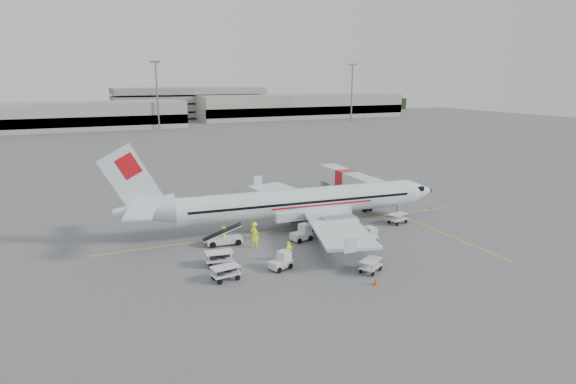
# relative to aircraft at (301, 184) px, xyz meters

# --- Properties ---
(ground) EXTENTS (360.00, 360.00, 0.00)m
(ground) POSITION_rel_aircraft_xyz_m (-0.76, -0.00, -5.12)
(ground) COLOR #56595B
(stripe_lead) EXTENTS (44.00, 0.20, 0.01)m
(stripe_lead) POSITION_rel_aircraft_xyz_m (-0.76, -0.00, -5.12)
(stripe_lead) COLOR yellow
(stripe_lead) RESTS_ON ground
(stripe_cross) EXTENTS (0.20, 20.00, 0.01)m
(stripe_cross) POSITION_rel_aircraft_xyz_m (13.24, -8.00, -5.12)
(stripe_cross) COLOR yellow
(stripe_cross) RESTS_ON ground
(terminal_west) EXTENTS (110.00, 22.00, 9.00)m
(terminal_west) POSITION_rel_aircraft_xyz_m (-40.76, 130.00, -0.62)
(terminal_west) COLOR gray
(terminal_west) RESTS_ON ground
(terminal_east) EXTENTS (90.00, 26.00, 10.00)m
(terminal_east) POSITION_rel_aircraft_xyz_m (69.24, 145.00, -0.12)
(terminal_east) COLOR gray
(terminal_east) RESTS_ON ground
(parking_garage) EXTENTS (62.00, 24.00, 14.00)m
(parking_garage) POSITION_rel_aircraft_xyz_m (24.24, 160.00, 1.88)
(parking_garage) COLOR slate
(parking_garage) RESTS_ON ground
(treeline) EXTENTS (300.00, 3.00, 6.00)m
(treeline) POSITION_rel_aircraft_xyz_m (-0.76, 175.00, -2.12)
(treeline) COLOR black
(treeline) RESTS_ON ground
(mast_center) EXTENTS (3.20, 1.20, 22.00)m
(mast_center) POSITION_rel_aircraft_xyz_m (4.24, 118.00, 5.88)
(mast_center) COLOR slate
(mast_center) RESTS_ON ground
(mast_east) EXTENTS (3.20, 1.20, 22.00)m
(mast_east) POSITION_rel_aircraft_xyz_m (79.24, 118.00, 5.88)
(mast_east) COLOR slate
(mast_east) RESTS_ON ground
(aircraft) EXTENTS (39.47, 32.12, 10.25)m
(aircraft) POSITION_rel_aircraft_xyz_m (0.00, 0.00, 0.00)
(aircraft) COLOR white
(aircraft) RESTS_ON ground
(jet_bridge) EXTENTS (3.96, 16.46, 4.28)m
(jet_bridge) POSITION_rel_aircraft_xyz_m (11.01, 8.53, -2.98)
(jet_bridge) COLOR silver
(jet_bridge) RESTS_ON ground
(belt_loader) EXTENTS (5.00, 2.36, 2.61)m
(belt_loader) POSITION_rel_aircraft_xyz_m (-9.74, -2.00, -3.82)
(belt_loader) COLOR silver
(belt_loader) RESTS_ON ground
(tug_fore) EXTENTS (2.32, 1.51, 1.69)m
(tug_fore) POSITION_rel_aircraft_xyz_m (3.66, -7.83, -4.28)
(tug_fore) COLOR silver
(tug_fore) RESTS_ON ground
(tug_mid) EXTENTS (2.45, 1.74, 1.71)m
(tug_mid) POSITION_rel_aircraft_xyz_m (-2.04, -4.19, -4.27)
(tug_mid) COLOR silver
(tug_mid) RESTS_ON ground
(tug_aft) EXTENTS (2.29, 1.77, 1.55)m
(tug_aft) POSITION_rel_aircraft_xyz_m (-7.12, -10.42, -4.35)
(tug_aft) COLOR silver
(tug_aft) RESTS_ON ground
(cart_loaded_a) EXTENTS (2.54, 1.72, 1.23)m
(cart_loaded_a) POSITION_rel_aircraft_xyz_m (-12.29, -10.70, -4.51)
(cart_loaded_a) COLOR silver
(cart_loaded_a) RESTS_ON ground
(cart_loaded_b) EXTENTS (2.67, 1.80, 1.30)m
(cart_loaded_b) POSITION_rel_aircraft_xyz_m (-11.84, -7.28, -4.48)
(cart_loaded_b) COLOR silver
(cart_loaded_b) RESTS_ON ground
(cart_empty_a) EXTENTS (2.58, 2.26, 1.16)m
(cart_empty_a) POSITION_rel_aircraft_xyz_m (-0.13, -14.29, -4.55)
(cart_empty_a) COLOR silver
(cart_empty_a) RESTS_ON ground
(cart_empty_b) EXTENTS (2.58, 1.90, 1.20)m
(cart_empty_b) POSITION_rel_aircraft_xyz_m (10.96, -3.34, -4.52)
(cart_empty_b) COLOR silver
(cart_empty_b) RESTS_ON ground
(cone_nose) EXTENTS (0.33, 0.33, 0.53)m
(cone_nose) POSITION_rel_aircraft_xyz_m (19.18, 0.22, -4.86)
(cone_nose) COLOR #F0550B
(cone_nose) RESTS_ON ground
(cone_port) EXTENTS (0.39, 0.39, 0.63)m
(cone_port) POSITION_rel_aircraft_xyz_m (-0.65, 20.46, -4.81)
(cone_port) COLOR #F0550B
(cone_port) RESTS_ON ground
(cone_stbd) EXTENTS (0.43, 0.43, 0.71)m
(cone_stbd) POSITION_rel_aircraft_xyz_m (-1.25, -16.76, -4.77)
(cone_stbd) COLOR #F0550B
(cone_stbd) RESTS_ON ground
(crew_a) EXTENTS (0.74, 0.77, 1.78)m
(crew_a) POSITION_rel_aircraft_xyz_m (-9.58, -1.50, -4.24)
(crew_a) COLOR #EAF920
(crew_a) RESTS_ON ground
(crew_b) EXTENTS (1.05, 1.02, 1.70)m
(crew_b) POSITION_rel_aircraft_xyz_m (-7.17, -4.26, -4.28)
(crew_b) COLOR #EAF920
(crew_b) RESTS_ON ground
(crew_c) EXTENTS (1.05, 1.32, 1.79)m
(crew_c) POSITION_rel_aircraft_xyz_m (-6.26, -1.51, -4.23)
(crew_c) COLOR #EAF920
(crew_c) RESTS_ON ground
(crew_d) EXTENTS (1.17, 0.95, 1.86)m
(crew_d) POSITION_rel_aircraft_xyz_m (-5.54, -8.78, -4.20)
(crew_d) COLOR #EAF920
(crew_d) RESTS_ON ground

